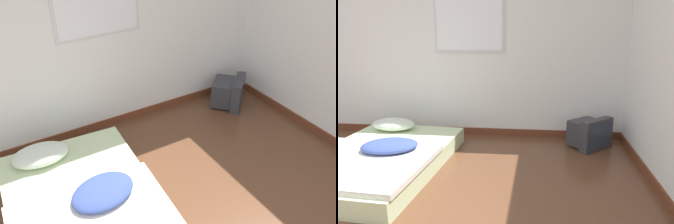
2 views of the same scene
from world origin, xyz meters
TOP-DOWN VIEW (x-y plane):
  - wall_back at (0.01, 2.96)m, footprint 7.79×0.08m
  - mattress_bed at (0.06, 1.74)m, footprint 1.33×1.91m
  - crt_tv at (2.24, 2.58)m, footprint 0.54×0.53m

SIDE VIEW (x-z plane):
  - mattress_bed at x=0.06m, z-range -0.04..0.28m
  - crt_tv at x=2.24m, z-range -0.01..0.36m
  - wall_back at x=0.01m, z-range -0.01..2.59m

